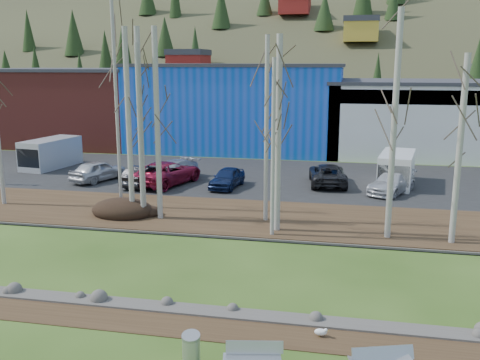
% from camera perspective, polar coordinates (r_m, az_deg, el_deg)
% --- Properties ---
extents(ground, '(200.00, 200.00, 0.00)m').
position_cam_1_polar(ground, '(16.38, -7.19, -18.53)').
color(ground, '#2C4A14').
rests_on(ground, ground).
extents(dirt_strip, '(80.00, 1.80, 0.03)m').
position_cam_1_polar(dirt_strip, '(18.11, -5.02, -15.19)').
color(dirt_strip, '#382616').
rests_on(dirt_strip, ground).
extents(near_bank_rocks, '(80.00, 0.80, 0.50)m').
position_cam_1_polar(near_bank_rocks, '(18.98, -4.14, -13.88)').
color(near_bank_rocks, '#47423D').
rests_on(near_bank_rocks, ground).
extents(river, '(80.00, 8.00, 0.90)m').
position_cam_1_polar(river, '(22.61, -1.34, -9.38)').
color(river, black).
rests_on(river, ground).
extents(far_bank_rocks, '(80.00, 0.80, 0.46)m').
position_cam_1_polar(far_bank_rocks, '(26.38, 0.64, -6.14)').
color(far_bank_rocks, '#47423D').
rests_on(far_bank_rocks, ground).
extents(far_bank, '(80.00, 7.00, 0.15)m').
position_cam_1_polar(far_bank, '(29.36, 1.81, -4.05)').
color(far_bank, '#382616').
rests_on(far_bank, ground).
extents(parking_lot, '(80.00, 14.00, 0.14)m').
position_cam_1_polar(parking_lot, '(39.44, 4.36, 0.20)').
color(parking_lot, black).
rests_on(parking_lot, ground).
extents(building_brick, '(16.32, 12.24, 7.80)m').
position_cam_1_polar(building_brick, '(59.78, -17.44, 7.55)').
color(building_brick, maroon).
rests_on(building_brick, ground).
extents(building_blue, '(20.40, 12.24, 8.30)m').
position_cam_1_polar(building_blue, '(53.51, -0.12, 7.88)').
color(building_blue, blue).
rests_on(building_blue, ground).
extents(building_white, '(18.36, 12.24, 6.80)m').
position_cam_1_polar(building_white, '(53.00, 19.44, 6.32)').
color(building_white, silver).
rests_on(building_white, ground).
extents(hillside, '(160.00, 72.00, 35.00)m').
position_cam_1_polar(hillside, '(97.80, 9.05, 17.61)').
color(hillside, '#363521').
rests_on(hillside, ground).
extents(bench_intact, '(1.67, 0.75, 0.81)m').
position_cam_1_polar(bench_intact, '(15.63, 1.37, -18.33)').
color(bench_intact, '#A9ACAE').
rests_on(bench_intact, ground).
extents(litter_bin, '(0.59, 0.59, 0.88)m').
position_cam_1_polar(litter_bin, '(15.89, -5.22, -17.69)').
color(litter_bin, '#A9ACAE').
rests_on(litter_bin, ground).
extents(seagull, '(0.46, 0.22, 0.33)m').
position_cam_1_polar(seagull, '(17.50, 8.64, -15.72)').
color(seagull, gold).
rests_on(seagull, ground).
extents(dirt_mound, '(3.50, 2.47, 0.69)m').
position_cam_1_polar(dirt_mound, '(30.25, -12.42, -3.02)').
color(dirt_mound, black).
rests_on(dirt_mound, far_bank).
extents(birch_1, '(0.19, 0.19, 11.75)m').
position_cam_1_polar(birch_1, '(31.14, -13.04, 7.74)').
color(birch_1, '#BCB8AB').
rests_on(birch_1, far_bank).
extents(birch_2, '(0.29, 0.29, 10.06)m').
position_cam_1_polar(birch_2, '(28.74, -10.57, 5.79)').
color(birch_2, '#BCB8AB').
rests_on(birch_2, far_bank).
extents(birch_3, '(0.20, 0.20, 9.26)m').
position_cam_1_polar(birch_3, '(28.61, -10.65, 4.94)').
color(birch_3, '#BCB8AB').
rests_on(birch_3, far_bank).
extents(birch_4, '(0.30, 0.30, 9.57)m').
position_cam_1_polar(birch_4, '(26.08, 4.11, 4.76)').
color(birch_4, '#BCB8AB').
rests_on(birch_4, far_bank).
extents(birch_5, '(0.23, 0.23, 9.62)m').
position_cam_1_polar(birch_5, '(27.77, 2.84, 5.29)').
color(birch_5, '#BCB8AB').
rests_on(birch_5, far_bank).
extents(birch_6, '(0.20, 0.20, 8.49)m').
position_cam_1_polar(birch_6, '(25.41, 3.55, 3.34)').
color(birch_6, '#BCB8AB').
rests_on(birch_6, far_bank).
extents(birch_7, '(0.29, 0.29, 10.65)m').
position_cam_1_polar(birch_7, '(25.81, 16.10, 5.44)').
color(birch_7, '#BCB8AB').
rests_on(birch_7, far_bank).
extents(birch_8, '(0.28, 0.28, 8.67)m').
position_cam_1_polar(birch_8, '(26.12, 22.36, 2.87)').
color(birch_8, '#BCB8AB').
rests_on(birch_8, far_bank).
extents(birch_10, '(0.29, 0.29, 10.06)m').
position_cam_1_polar(birch_10, '(28.99, -11.78, 5.79)').
color(birch_10, '#BCB8AB').
rests_on(birch_10, far_bank).
extents(birch_11, '(0.29, 0.29, 10.06)m').
position_cam_1_polar(birch_11, '(28.40, -8.81, 5.77)').
color(birch_11, '#BCB8AB').
rests_on(birch_11, far_bank).
extents(car_0, '(3.14, 4.70, 1.49)m').
position_cam_1_polar(car_0, '(39.32, -14.91, 0.98)').
color(car_0, '#BDBDBF').
rests_on(car_0, parking_lot).
extents(car_1, '(2.00, 4.34, 1.38)m').
position_cam_1_polar(car_1, '(37.16, -10.24, 0.47)').
color(car_1, black).
rests_on(car_1, parking_lot).
extents(car_2, '(4.22, 6.32, 1.61)m').
position_cam_1_polar(car_2, '(37.26, -7.80, 0.77)').
color(car_2, maroon).
rests_on(car_2, parking_lot).
extents(car_3, '(3.51, 5.28, 1.42)m').
position_cam_1_polar(car_3, '(38.32, -7.32, 0.96)').
color(car_3, '#A7ABB0').
rests_on(car_3, parking_lot).
extents(car_4, '(2.02, 4.09, 1.34)m').
position_cam_1_polar(car_4, '(35.97, -1.39, 0.24)').
color(car_4, '#142148').
rests_on(car_4, parking_lot).
extents(car_5, '(2.94, 5.39, 1.43)m').
position_cam_1_polar(car_5, '(37.36, 9.32, 0.61)').
color(car_5, black).
rests_on(car_5, parking_lot).
extents(car_6, '(3.72, 4.92, 1.33)m').
position_cam_1_polar(car_6, '(35.89, 15.89, -0.27)').
color(car_6, silver).
rests_on(car_6, parking_lot).
extents(van_white, '(2.91, 5.34, 2.21)m').
position_cam_1_polar(van_white, '(38.05, 16.34, 1.08)').
color(van_white, white).
rests_on(van_white, parking_lot).
extents(van_grey, '(2.97, 5.50, 2.29)m').
position_cam_1_polar(van_grey, '(45.39, -19.70, 2.68)').
color(van_grey, '#B9BBBD').
rests_on(van_grey, parking_lot).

